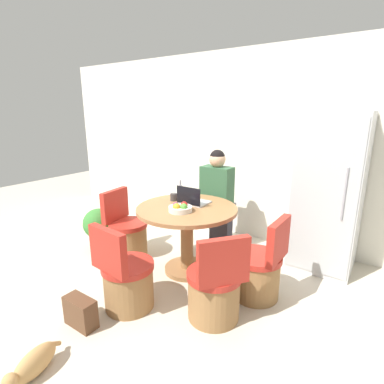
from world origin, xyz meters
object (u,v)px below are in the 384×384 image
object	(u,v)px
refrigerator	(328,193)
handbag	(81,312)
laptop	(193,200)
chair_left_side	(127,235)
cat	(34,363)
chair_near_right_corner	(215,291)
dining_table	(187,225)
fruit_bowl	(180,208)
chair_near_camera	(127,281)
potted_plant	(99,226)
chair_right_side	(258,271)
bottle	(180,192)
person_seated	(218,195)

from	to	relation	value
refrigerator	handbag	world-z (taller)	refrigerator
laptop	handbag	bearing A→B (deg)	81.82
laptop	handbag	distance (m)	1.58
refrigerator	chair_left_side	size ratio (longest dim) A/B	2.13
cat	handbag	distance (m)	0.53
chair_near_right_corner	laptop	distance (m)	1.11
chair_near_right_corner	handbag	size ratio (longest dim) A/B	2.80
refrigerator	laptop	size ratio (longest dim) A/B	5.77
dining_table	fruit_bowl	world-z (taller)	fruit_bowl
chair_near_camera	potted_plant	distance (m)	1.44
chair_near_right_corner	potted_plant	xyz separation A→B (m)	(-2.01, 0.38, 0.04)
dining_table	potted_plant	world-z (taller)	dining_table
chair_near_right_corner	handbag	world-z (taller)	chair_near_right_corner
chair_right_side	bottle	size ratio (longest dim) A/B	3.59
refrigerator	chair_near_right_corner	bearing A→B (deg)	-109.96
bottle	potted_plant	distance (m)	1.28
fruit_bowl	bottle	bearing A→B (deg)	126.66
cat	potted_plant	size ratio (longest dim) A/B	0.85
refrigerator	chair_right_side	xyz separation A→B (m)	(-0.38, -1.02, -0.62)
chair_right_side	laptop	xyz separation A→B (m)	(-0.88, 0.15, 0.54)
refrigerator	person_seated	bearing A→B (deg)	-169.62
bottle	potted_plant	size ratio (longest dim) A/B	0.43
dining_table	refrigerator	bearing A→B (deg)	39.22
chair_left_side	chair_right_side	bearing A→B (deg)	-93.67
laptop	bottle	distance (m)	0.23
bottle	dining_table	bearing A→B (deg)	-39.86
refrigerator	person_seated	world-z (taller)	refrigerator
chair_near_right_corner	fruit_bowl	bearing A→B (deg)	-81.88
chair_right_side	chair_near_right_corner	world-z (taller)	same
person_seated	cat	xyz separation A→B (m)	(-0.01, -2.54, -0.63)
dining_table	handbag	bearing A→B (deg)	-99.79
dining_table	potted_plant	bearing A→B (deg)	-173.22
refrigerator	laptop	world-z (taller)	refrigerator
bottle	cat	distance (m)	2.11
chair_near_camera	laptop	size ratio (longest dim) A/B	2.71
laptop	cat	xyz separation A→B (m)	(-0.04, -1.91, -0.71)
dining_table	handbag	world-z (taller)	dining_table
cat	potted_plant	xyz separation A→B (m)	(-1.28, 1.61, 0.21)
refrigerator	chair_near_camera	world-z (taller)	refrigerator
dining_table	person_seated	world-z (taller)	person_seated
refrigerator	handbag	size ratio (longest dim) A/B	5.97
dining_table	chair_near_camera	world-z (taller)	chair_near_camera
laptop	handbag	size ratio (longest dim) A/B	1.03
chair_left_side	fruit_bowl	size ratio (longest dim) A/B	3.37
refrigerator	cat	distance (m)	3.16
chair_left_side	dining_table	bearing A→B (deg)	-90.00
chair_near_camera	laptop	bearing A→B (deg)	-88.38
chair_near_camera	chair_near_right_corner	world-z (taller)	same
laptop	person_seated	bearing A→B (deg)	-87.28
potted_plant	refrigerator	bearing A→B (deg)	24.43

